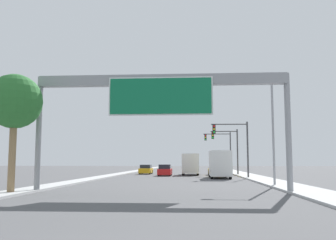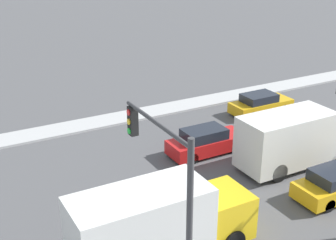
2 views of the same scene
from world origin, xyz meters
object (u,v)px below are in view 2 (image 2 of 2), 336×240
traffic_light_near_intersection (168,186)px  car_mid_left (206,142)px  truck_box_secondary (157,225)px  truck_box_primary (295,139)px  car_far_center (260,104)px

traffic_light_near_intersection → car_mid_left: bearing=140.2°
car_mid_left → truck_box_secondary: 9.84m
truck_box_primary → traffic_light_near_intersection: bearing=-63.4°
truck_box_primary → traffic_light_near_intersection: size_ratio=1.09×
truck_box_primary → traffic_light_near_intersection: traffic_light_near_intersection is taller
car_far_center → traffic_light_near_intersection: size_ratio=0.68×
truck_box_secondary → traffic_light_near_intersection: traffic_light_near_intersection is taller
car_mid_left → truck_box_primary: truck_box_primary is taller
truck_box_primary → traffic_light_near_intersection: (5.44, -10.86, 2.89)m
car_mid_left → traffic_light_near_intersection: 12.22m
car_far_center → truck_box_primary: bearing=-26.0°
car_far_center → truck_box_secondary: (10.50, -13.68, 0.94)m
car_mid_left → truck_box_primary: size_ratio=0.65×
car_far_center → traffic_light_near_intersection: bearing=-48.9°
car_far_center → traffic_light_near_intersection: (12.44, -14.28, 3.76)m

